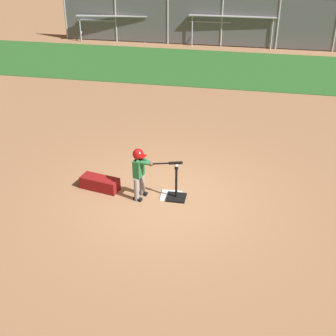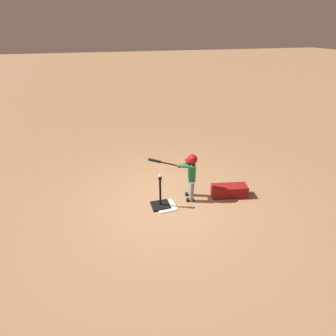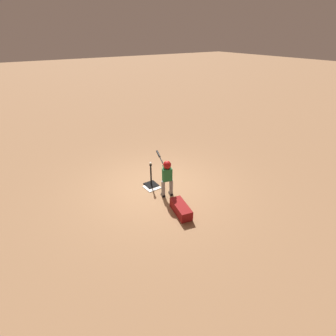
# 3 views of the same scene
# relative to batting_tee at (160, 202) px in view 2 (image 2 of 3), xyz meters

# --- Properties ---
(ground_plane) EXTENTS (90.00, 90.00, 0.00)m
(ground_plane) POSITION_rel_batting_tee_xyz_m (-0.18, -0.10, -0.12)
(ground_plane) COLOR #99704C
(home_plate) EXTENTS (0.46, 0.46, 0.02)m
(home_plate) POSITION_rel_batting_tee_xyz_m (-0.12, 0.05, -0.11)
(home_plate) COLOR white
(home_plate) RESTS_ON ground_plane
(batting_tee) EXTENTS (0.41, 0.37, 0.76)m
(batting_tee) POSITION_rel_batting_tee_xyz_m (0.00, 0.00, 0.00)
(batting_tee) COLOR black
(batting_tee) RESTS_ON ground_plane
(batter_child) EXTENTS (1.07, 0.45, 1.15)m
(batter_child) POSITION_rel_batting_tee_xyz_m (-0.73, -0.11, 0.61)
(batter_child) COLOR gray
(batter_child) RESTS_ON ground_plane
(baseball) EXTENTS (0.07, 0.07, 0.07)m
(baseball) POSITION_rel_batting_tee_xyz_m (0.00, -0.00, 0.68)
(baseball) COLOR white
(baseball) RESTS_ON batting_tee
(equipment_bag) EXTENTS (0.89, 0.49, 0.28)m
(equipment_bag) POSITION_rel_batting_tee_xyz_m (-1.70, 0.06, 0.02)
(equipment_bag) COLOR maroon
(equipment_bag) RESTS_ON ground_plane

